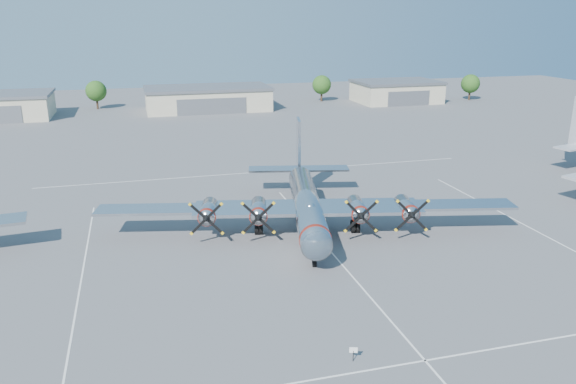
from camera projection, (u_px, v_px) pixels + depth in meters
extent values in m
plane|color=#545456|center=(317.00, 236.00, 55.94)|extent=(260.00, 260.00, 0.00)
cube|color=silver|center=(80.00, 285.00, 45.79)|extent=(0.15, 40.00, 0.01)
cube|color=silver|center=(334.00, 256.00, 51.33)|extent=(0.15, 40.00, 0.01)
cube|color=silver|center=(539.00, 232.00, 56.88)|extent=(0.15, 40.00, 0.01)
cube|color=silver|center=(425.00, 361.00, 35.69)|extent=(60.00, 0.15, 0.01)
cube|color=silver|center=(262.00, 172.00, 78.94)|extent=(60.00, 0.15, 0.01)
cube|color=#B7AC92|center=(208.00, 100.00, 130.68)|extent=(28.00, 14.00, 4.80)
cube|color=slate|center=(207.00, 88.00, 129.87)|extent=(28.60, 14.60, 0.60)
cube|color=slate|center=(212.00, 107.00, 124.37)|extent=(15.40, 0.20, 3.60)
cube|color=#B7AC92|center=(396.00, 92.00, 142.77)|extent=(20.00, 14.00, 4.80)
cube|color=slate|center=(397.00, 82.00, 141.97)|extent=(20.60, 14.60, 0.60)
cube|color=slate|center=(409.00, 99.00, 136.47)|extent=(11.00, 0.20, 3.60)
cylinder|color=#382619|center=(97.00, 103.00, 132.03)|extent=(0.50, 0.50, 2.80)
sphere|color=#1B4915|center=(96.00, 91.00, 131.18)|extent=(4.80, 4.80, 4.80)
cylinder|color=#382619|center=(321.00, 96.00, 144.06)|extent=(0.50, 0.50, 2.80)
sphere|color=#1B4915|center=(322.00, 85.00, 143.21)|extent=(4.80, 4.80, 4.80)
cylinder|color=#382619|center=(469.00, 95.00, 146.27)|extent=(0.50, 0.50, 2.80)
sphere|color=#1B4915|center=(470.00, 84.00, 145.42)|extent=(4.80, 4.80, 4.80)
cylinder|color=black|center=(353.00, 356.00, 35.54)|extent=(0.06, 0.06, 0.76)
cube|color=white|center=(353.00, 350.00, 35.41)|extent=(0.51, 0.20, 0.38)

